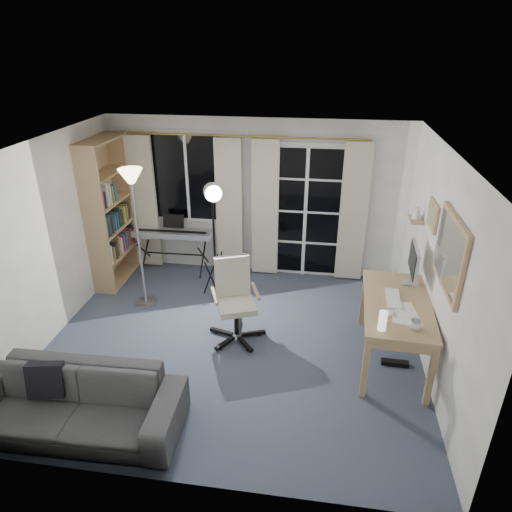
{
  "coord_description": "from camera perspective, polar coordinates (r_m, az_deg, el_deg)",
  "views": [
    {
      "loc": [
        0.96,
        -4.52,
        3.43
      ],
      "look_at": [
        0.24,
        0.35,
        1.04
      ],
      "focal_mm": 32.0,
      "sensor_mm": 36.0,
      "label": 1
    }
  ],
  "objects": [
    {
      "name": "monitor",
      "position": [
        5.58,
        19.11,
        -0.66
      ],
      "size": [
        0.19,
        0.56,
        0.49
      ],
      "rotation": [
        0.0,
        0.0,
        -0.05
      ],
      "color": "silver",
      "rests_on": "desk"
    },
    {
      "name": "torchiere_lamp",
      "position": [
        6.06,
        -15.07,
        7.01
      ],
      "size": [
        0.34,
        0.34,
        1.94
      ],
      "rotation": [
        0.0,
        0.0,
        0.12
      ],
      "color": "#B2B2B7",
      "rests_on": "floor"
    },
    {
      "name": "keyboard_piano",
      "position": [
        7.16,
        -10.39,
        2.73
      ],
      "size": [
        1.22,
        0.61,
        0.88
      ],
      "rotation": [
        0.0,
        0.0,
        0.02
      ],
      "color": "black",
      "rests_on": "floor"
    },
    {
      "name": "floor",
      "position": [
        5.76,
        -2.9,
        -10.83
      ],
      "size": [
        4.5,
        4.0,
        0.02
      ],
      "primitive_type": "cube",
      "color": "#3E465A",
      "rests_on": "ground"
    },
    {
      "name": "window",
      "position": [
        7.07,
        -8.55,
        9.73
      ],
      "size": [
        1.2,
        0.08,
        1.4
      ],
      "color": "white",
      "rests_on": "floor"
    },
    {
      "name": "desk",
      "position": [
        5.34,
        17.18,
        -6.42
      ],
      "size": [
        0.8,
        1.49,
        0.78
      ],
      "rotation": [
        0.0,
        0.0,
        -0.05
      ],
      "color": "#A28853",
      "rests_on": "floor"
    },
    {
      "name": "wall_shelf",
      "position": [
        6.05,
        19.42,
        4.81
      ],
      "size": [
        0.16,
        0.3,
        0.18
      ],
      "color": "tan",
      "rests_on": "floor"
    },
    {
      "name": "curtains",
      "position": [
        6.9,
        -1.23,
        6.07
      ],
      "size": [
        3.6,
        0.07,
        2.13
      ],
      "color": "gold",
      "rests_on": "floor"
    },
    {
      "name": "mug",
      "position": [
        4.86,
        19.33,
        -7.99
      ],
      "size": [
        0.13,
        0.11,
        0.13
      ],
      "primitive_type": "imported",
      "rotation": [
        0.0,
        0.0,
        -0.05
      ],
      "color": "silver",
      "rests_on": "desk"
    },
    {
      "name": "studio_light",
      "position": [
        6.04,
        -5.36,
        6.18
      ],
      "size": [
        0.4,
        0.41,
        1.76
      ],
      "rotation": [
        0.0,
        0.0,
        0.41
      ],
      "color": "black",
      "rests_on": "floor"
    },
    {
      "name": "framed_print",
      "position": [
        5.54,
        21.22,
        4.76
      ],
      "size": [
        0.03,
        0.42,
        0.32
      ],
      "color": "tan",
      "rests_on": "floor"
    },
    {
      "name": "french_door",
      "position": [
        6.93,
        6.2,
        5.4
      ],
      "size": [
        1.32,
        0.09,
        2.11
      ],
      "color": "white",
      "rests_on": "floor"
    },
    {
      "name": "office_chair",
      "position": [
        5.59,
        -2.76,
        -4.5
      ],
      "size": [
        0.72,
        0.69,
        1.03
      ],
      "rotation": [
        0.0,
        0.0,
        0.37
      ],
      "color": "black",
      "rests_on": "floor"
    },
    {
      "name": "wall_mirror",
      "position": [
        4.75,
        23.06,
        0.33
      ],
      "size": [
        0.04,
        0.94,
        0.74
      ],
      "color": "tan",
      "rests_on": "floor"
    },
    {
      "name": "desk_clutter",
      "position": [
        5.18,
        16.59,
        -8.41
      ],
      "size": [
        0.48,
        0.88,
        0.98
      ],
      "rotation": [
        0.0,
        0.0,
        -0.05
      ],
      "color": "white",
      "rests_on": "desk"
    },
    {
      "name": "bookshelf",
      "position": [
        7.07,
        -18.11,
        4.71
      ],
      "size": [
        0.35,
        1.01,
        2.17
      ],
      "rotation": [
        0.0,
        0.0,
        -0.0
      ],
      "color": "tan",
      "rests_on": "floor"
    },
    {
      "name": "sofa",
      "position": [
        4.78,
        -22.1,
        -15.84
      ],
      "size": [
        2.05,
        0.65,
        0.8
      ],
      "rotation": [
        0.0,
        0.0,
        0.03
      ],
      "color": "#2F2F31",
      "rests_on": "floor"
    }
  ]
}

